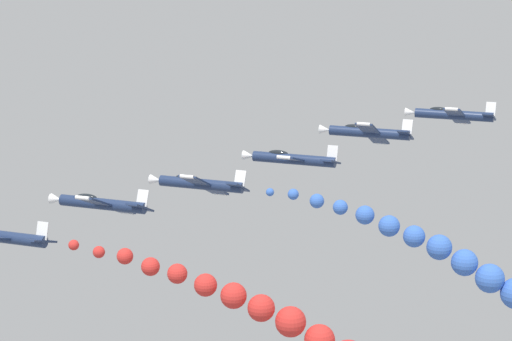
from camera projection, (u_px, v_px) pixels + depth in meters
airplane_lead at (0, 236)px, 88.28m from camera, size 9.24×10.35×3.39m
airplane_left_inner at (101, 204)px, 93.92m from camera, size 8.93×10.35×4.08m
airplane_right_inner at (200, 184)px, 99.31m from camera, size 8.88×10.35×4.22m
smoke_trail_right_inner at (511, 297)px, 90.96m from camera, size 3.65×33.39×14.83m
airplane_left_outer at (292, 159)px, 103.00m from camera, size 9.30×10.35×3.29m
airplane_right_outer at (368, 132)px, 108.12m from camera, size 8.91×10.35×4.15m
airplane_trailing at (452, 115)px, 113.82m from camera, size 9.14×10.35×3.53m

